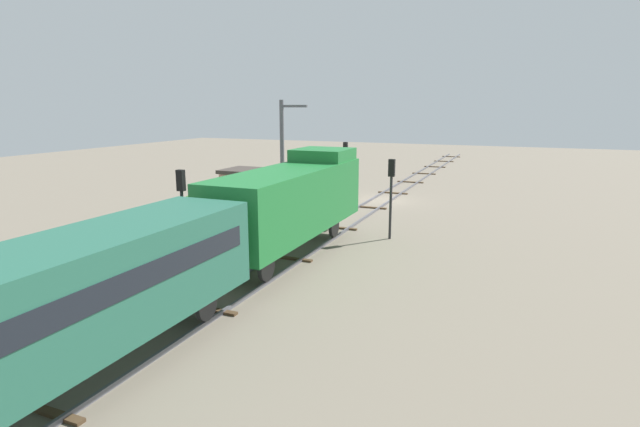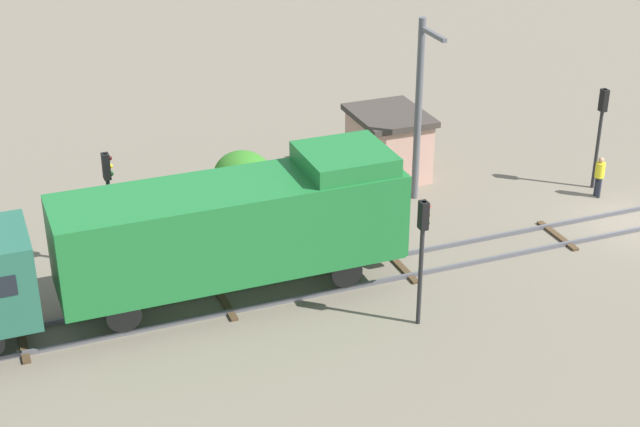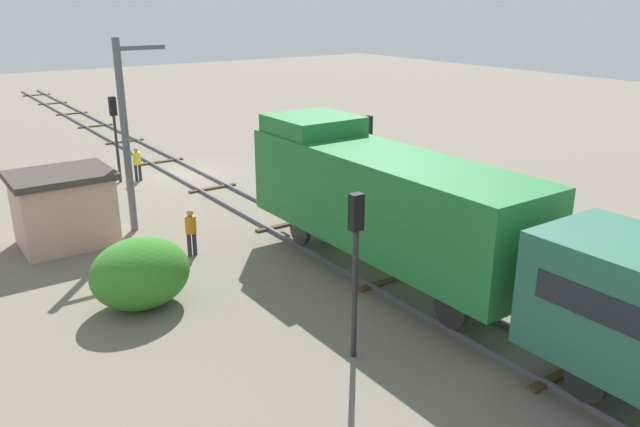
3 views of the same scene
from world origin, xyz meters
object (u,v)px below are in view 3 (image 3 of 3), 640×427
at_px(worker_by_signal, 191,229).
at_px(catenary_mast, 127,132).
at_px(relay_hut, 64,208).
at_px(worker_near_track, 137,161).
at_px(locomotive, 379,195).
at_px(traffic_signal_near, 114,123).
at_px(traffic_signal_far, 355,246).
at_px(traffic_signal_mid, 367,148).

relative_size(worker_by_signal, catenary_mast, 0.23).
xyz_separation_m(catenary_mast, relay_hut, (2.57, 0.01, -2.51)).
distance_m(worker_near_track, relay_hut, 8.56).
bearing_deg(worker_near_track, locomotive, -152.82).
xyz_separation_m(traffic_signal_near, catenary_mast, (1.73, 7.22, 0.98)).
height_order(locomotive, traffic_signal_far, locomotive).
bearing_deg(traffic_signal_far, catenary_mast, -83.76).
xyz_separation_m(locomotive, relay_hut, (7.50, -8.82, -1.38)).
height_order(worker_by_signal, relay_hut, relay_hut).
bearing_deg(worker_near_track, traffic_signal_far, -165.12).
bearing_deg(traffic_signal_near, relay_hut, 59.26).
bearing_deg(traffic_signal_mid, worker_near_track, -61.93).
distance_m(locomotive, worker_by_signal, 6.85).
height_order(locomotive, traffic_signal_mid, locomotive).
xyz_separation_m(worker_near_track, relay_hut, (5.10, 6.86, 0.40)).
xyz_separation_m(locomotive, worker_near_track, (2.40, -15.68, -1.78)).
bearing_deg(worker_by_signal, locomotive, 146.34).
relative_size(traffic_signal_near, relay_hut, 1.20).
distance_m(traffic_signal_near, relay_hut, 8.55).
xyz_separation_m(traffic_signal_mid, worker_near_track, (5.80, -10.88, -1.95)).
bearing_deg(traffic_signal_mid, locomotive, 54.70).
bearing_deg(traffic_signal_far, relay_hut, -72.26).
bearing_deg(worker_near_track, traffic_signal_near, 83.83).
bearing_deg(worker_near_track, traffic_signal_mid, -133.45).
height_order(traffic_signal_mid, catenary_mast, catenary_mast).
xyz_separation_m(traffic_signal_near, worker_by_signal, (1.00, 10.94, -1.93)).
bearing_deg(traffic_signal_mid, relay_hut, -20.22).
bearing_deg(catenary_mast, worker_near_track, -110.28).
distance_m(worker_by_signal, relay_hut, 4.98).
distance_m(locomotive, traffic_signal_far, 4.94).
height_order(traffic_signal_mid, traffic_signal_far, traffic_signal_far).
xyz_separation_m(locomotive, catenary_mast, (4.93, -8.83, 1.13)).
bearing_deg(traffic_signal_near, catenary_mast, 76.50).
height_order(locomotive, catenary_mast, catenary_mast).
height_order(traffic_signal_far, worker_by_signal, traffic_signal_far).
bearing_deg(relay_hut, catenary_mast, -179.81).
xyz_separation_m(traffic_signal_near, relay_hut, (4.30, 7.23, -1.54)).
xyz_separation_m(locomotive, traffic_signal_near, (3.20, -16.05, 0.15)).
height_order(locomotive, traffic_signal_near, locomotive).
bearing_deg(catenary_mast, locomotive, 119.20).
bearing_deg(catenary_mast, worker_by_signal, 101.16).
distance_m(traffic_signal_mid, traffic_signal_far, 10.76).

